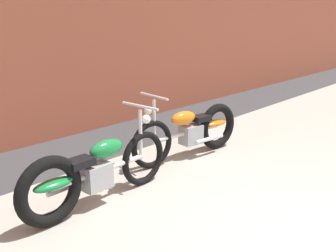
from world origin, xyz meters
name	(u,v)px	position (x,y,z in m)	size (l,w,h in m)	color
sidewalk_slab	(194,201)	(0.00, 1.75, 0.00)	(36.00, 3.50, 0.01)	#9E998E
motorcycle_green	(90,173)	(-0.86, 2.50, 0.40)	(2.01, 0.58, 1.03)	black
motorcycle_orange	(195,130)	(1.20, 2.71, 0.40)	(2.00, 0.63, 1.03)	black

